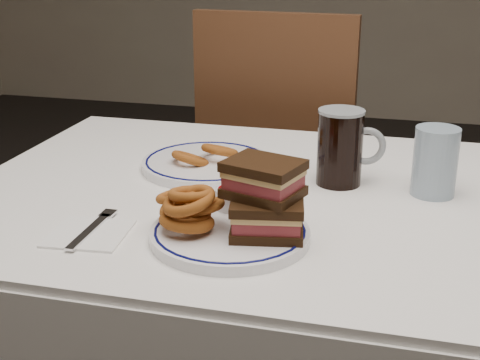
% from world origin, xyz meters
% --- Properties ---
extents(dining_table, '(1.27, 0.87, 0.75)m').
position_xyz_m(dining_table, '(0.00, 0.00, 0.64)').
color(dining_table, white).
rests_on(dining_table, floor).
extents(chair_far, '(0.49, 0.49, 1.01)m').
position_xyz_m(chair_far, '(-0.18, 0.80, 0.55)').
color(chair_far, '#4A2A18').
rests_on(chair_far, floor).
extents(main_plate, '(0.25, 0.25, 0.02)m').
position_xyz_m(main_plate, '(-0.07, -0.22, 0.76)').
color(main_plate, white).
rests_on(main_plate, dining_table).
extents(reuben_sandwich, '(0.14, 0.13, 0.11)m').
position_xyz_m(reuben_sandwich, '(-0.01, -0.22, 0.82)').
color(reuben_sandwich, black).
rests_on(reuben_sandwich, main_plate).
extents(onion_rings_main, '(0.12, 0.13, 0.10)m').
position_xyz_m(onion_rings_main, '(-0.13, -0.23, 0.80)').
color(onion_rings_main, brown).
rests_on(onion_rings_main, main_plate).
extents(ketchup_ramekin, '(0.06, 0.06, 0.04)m').
position_xyz_m(ketchup_ramekin, '(-0.09, -0.13, 0.79)').
color(ketchup_ramekin, silver).
rests_on(ketchup_ramekin, main_plate).
extents(beer_mug, '(0.13, 0.09, 0.15)m').
position_xyz_m(beer_mug, '(0.07, 0.08, 0.82)').
color(beer_mug, black).
rests_on(beer_mug, dining_table).
extents(water_glass, '(0.08, 0.08, 0.13)m').
position_xyz_m(water_glass, '(0.24, 0.06, 0.81)').
color(water_glass, '#90A7BA').
rests_on(water_glass, dining_table).
extents(far_plate, '(0.27, 0.27, 0.02)m').
position_xyz_m(far_plate, '(-0.20, 0.10, 0.76)').
color(far_plate, white).
rests_on(far_plate, dining_table).
extents(onion_rings_far, '(0.14, 0.12, 0.06)m').
position_xyz_m(onion_rings_far, '(-0.21, 0.10, 0.78)').
color(onion_rings_far, brown).
rests_on(onion_rings_far, far_plate).
extents(napkin_fork, '(0.13, 0.16, 0.01)m').
position_xyz_m(napkin_fork, '(-0.29, -0.26, 0.75)').
color(napkin_fork, white).
rests_on(napkin_fork, dining_table).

